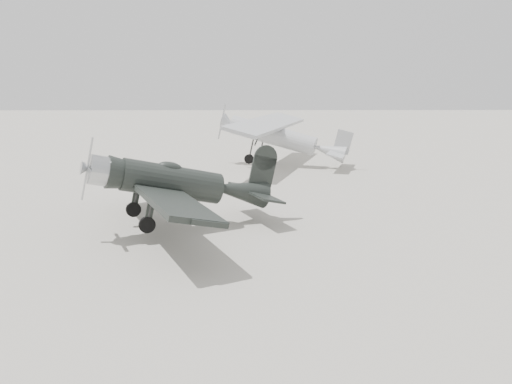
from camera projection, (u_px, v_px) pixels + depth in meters
ground at (244, 258)px, 16.36m from camera, size 160.00×160.00×0.00m
lowwing_monoplane at (181, 184)px, 19.19m from camera, size 8.02×10.31×3.42m
highwing_monoplane at (278, 133)px, 33.39m from camera, size 9.06×12.57×3.58m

